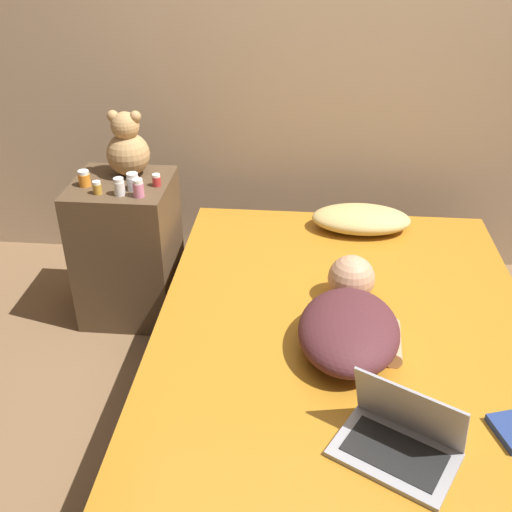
{
  "coord_description": "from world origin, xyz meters",
  "views": [
    {
      "loc": [
        -0.17,
        -1.72,
        1.79
      ],
      "look_at": [
        -0.35,
        0.26,
        0.6
      ],
      "focal_mm": 42.0,
      "sensor_mm": 36.0,
      "label": 1
    }
  ],
  "objects_px": {
    "teddy_bear": "(128,147)",
    "bottle_clear": "(133,182)",
    "pillow": "(361,219)",
    "laptop": "(400,438)",
    "person_lying": "(350,320)",
    "bottle_white": "(119,187)",
    "bottle_red": "(157,180)",
    "bottle_pink": "(138,188)",
    "bottle_orange": "(84,178)",
    "bottle_amber": "(97,188)"
  },
  "relations": [
    {
      "from": "teddy_bear",
      "to": "bottle_clear",
      "type": "xyz_separation_m",
      "value": [
        0.06,
        -0.17,
        -0.09
      ]
    },
    {
      "from": "pillow",
      "to": "laptop",
      "type": "relative_size",
      "value": 1.17
    },
    {
      "from": "person_lying",
      "to": "bottle_white",
      "type": "height_order",
      "value": "bottle_white"
    },
    {
      "from": "bottle_red",
      "to": "pillow",
      "type": "bearing_deg",
      "value": 11.47
    },
    {
      "from": "teddy_bear",
      "to": "bottle_clear",
      "type": "relative_size",
      "value": 3.88
    },
    {
      "from": "laptop",
      "to": "bottle_clear",
      "type": "bearing_deg",
      "value": 162.34
    },
    {
      "from": "bottle_clear",
      "to": "bottle_red",
      "type": "relative_size",
      "value": 1.4
    },
    {
      "from": "pillow",
      "to": "person_lying",
      "type": "xyz_separation_m",
      "value": [
        -0.09,
        -0.85,
        0.03
      ]
    },
    {
      "from": "teddy_bear",
      "to": "bottle_pink",
      "type": "distance_m",
      "value": 0.27
    },
    {
      "from": "pillow",
      "to": "bottle_pink",
      "type": "xyz_separation_m",
      "value": [
        -0.98,
        -0.3,
        0.26
      ]
    },
    {
      "from": "laptop",
      "to": "bottle_red",
      "type": "height_order",
      "value": "bottle_red"
    },
    {
      "from": "pillow",
      "to": "bottle_white",
      "type": "height_order",
      "value": "bottle_white"
    },
    {
      "from": "bottle_orange",
      "to": "bottle_pink",
      "type": "height_order",
      "value": "bottle_pink"
    },
    {
      "from": "person_lying",
      "to": "bottle_red",
      "type": "height_order",
      "value": "bottle_red"
    },
    {
      "from": "person_lying",
      "to": "bottle_amber",
      "type": "distance_m",
      "value": 1.23
    },
    {
      "from": "bottle_white",
      "to": "bottle_pink",
      "type": "xyz_separation_m",
      "value": [
        0.09,
        -0.01,
        0.0
      ]
    },
    {
      "from": "person_lying",
      "to": "bottle_amber",
      "type": "height_order",
      "value": "bottle_amber"
    },
    {
      "from": "bottle_clear",
      "to": "teddy_bear",
      "type": "bearing_deg",
      "value": 109.73
    },
    {
      "from": "pillow",
      "to": "bottle_clear",
      "type": "relative_size",
      "value": 6.07
    },
    {
      "from": "person_lying",
      "to": "bottle_clear",
      "type": "bearing_deg",
      "value": 151.23
    },
    {
      "from": "teddy_bear",
      "to": "bottle_clear",
      "type": "bearing_deg",
      "value": -70.27
    },
    {
      "from": "teddy_bear",
      "to": "bottle_white",
      "type": "relative_size",
      "value": 3.88
    },
    {
      "from": "bottle_orange",
      "to": "bottle_red",
      "type": "distance_m",
      "value": 0.32
    },
    {
      "from": "pillow",
      "to": "bottle_pink",
      "type": "bearing_deg",
      "value": -162.76
    },
    {
      "from": "pillow",
      "to": "bottle_pink",
      "type": "distance_m",
      "value": 1.06
    },
    {
      "from": "person_lying",
      "to": "bottle_orange",
      "type": "distance_m",
      "value": 1.34
    },
    {
      "from": "person_lying",
      "to": "bottle_white",
      "type": "bearing_deg",
      "value": 154.9
    },
    {
      "from": "bottle_pink",
      "to": "bottle_amber",
      "type": "xyz_separation_m",
      "value": [
        -0.18,
        0.01,
        -0.01
      ]
    },
    {
      "from": "pillow",
      "to": "bottle_red",
      "type": "distance_m",
      "value": 0.98
    },
    {
      "from": "bottle_orange",
      "to": "bottle_amber",
      "type": "height_order",
      "value": "bottle_orange"
    },
    {
      "from": "bottle_clear",
      "to": "pillow",
      "type": "bearing_deg",
      "value": 13.12
    },
    {
      "from": "bottle_amber",
      "to": "bottle_pink",
      "type": "bearing_deg",
      "value": -3.58
    },
    {
      "from": "bottle_clear",
      "to": "laptop",
      "type": "bearing_deg",
      "value": -46.68
    },
    {
      "from": "person_lying",
      "to": "bottle_orange",
      "type": "height_order",
      "value": "bottle_orange"
    },
    {
      "from": "bottle_amber",
      "to": "bottle_red",
      "type": "bearing_deg",
      "value": 23.82
    },
    {
      "from": "person_lying",
      "to": "bottle_amber",
      "type": "relative_size",
      "value": 11.48
    },
    {
      "from": "bottle_clear",
      "to": "bottle_orange",
      "type": "xyz_separation_m",
      "value": [
        -0.23,
        0.02,
        -0.0
      ]
    },
    {
      "from": "bottle_red",
      "to": "laptop",
      "type": "bearing_deg",
      "value": -50.53
    },
    {
      "from": "bottle_orange",
      "to": "bottle_amber",
      "type": "relative_size",
      "value": 1.24
    },
    {
      "from": "teddy_bear",
      "to": "bottle_clear",
      "type": "distance_m",
      "value": 0.2
    },
    {
      "from": "teddy_bear",
      "to": "bottle_red",
      "type": "distance_m",
      "value": 0.22
    },
    {
      "from": "person_lying",
      "to": "bottle_red",
      "type": "distance_m",
      "value": 1.09
    },
    {
      "from": "person_lying",
      "to": "bottle_orange",
      "type": "relative_size",
      "value": 9.22
    },
    {
      "from": "laptop",
      "to": "bottle_amber",
      "type": "distance_m",
      "value": 1.62
    },
    {
      "from": "laptop",
      "to": "bottle_orange",
      "type": "relative_size",
      "value": 5.61
    },
    {
      "from": "pillow",
      "to": "person_lying",
      "type": "relative_size",
      "value": 0.71
    },
    {
      "from": "teddy_bear",
      "to": "bottle_amber",
      "type": "xyz_separation_m",
      "value": [
        -0.08,
        -0.22,
        -0.1
      ]
    },
    {
      "from": "person_lying",
      "to": "bottle_white",
      "type": "xyz_separation_m",
      "value": [
        -0.97,
        0.55,
        0.23
      ]
    },
    {
      "from": "person_lying",
      "to": "bottle_amber",
      "type": "bearing_deg",
      "value": 157.12
    },
    {
      "from": "person_lying",
      "to": "bottle_clear",
      "type": "distance_m",
      "value": 1.13
    }
  ]
}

